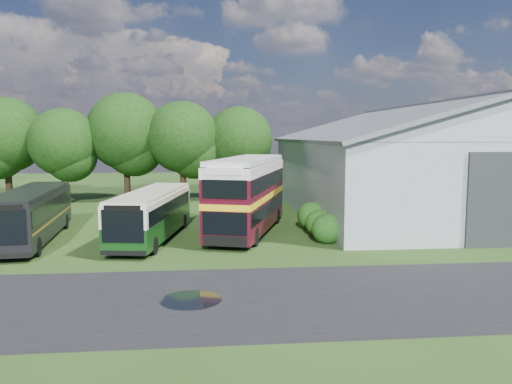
{
  "coord_description": "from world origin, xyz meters",
  "views": [
    {
      "loc": [
        -0.85,
        -20.29,
        5.82
      ],
      "look_at": [
        1.9,
        8.0,
        2.6
      ],
      "focal_mm": 35.0,
      "sensor_mm": 36.0,
      "label": 1
    }
  ],
  "objects": [
    {
      "name": "ground",
      "position": [
        0.0,
        0.0,
        0.0
      ],
      "size": [
        120.0,
        120.0,
        0.0
      ],
      "primitive_type": "plane",
      "color": "#1B3611",
      "rests_on": "ground"
    },
    {
      "name": "asphalt_road",
      "position": [
        3.0,
        -3.0,
        0.0
      ],
      "size": [
        60.0,
        8.0,
        0.02
      ],
      "primitive_type": "cube",
      "color": "black",
      "rests_on": "ground"
    },
    {
      "name": "puddle",
      "position": [
        -1.5,
        -3.0,
        0.0
      ],
      "size": [
        2.2,
        2.2,
        0.01
      ],
      "primitive_type": "cylinder",
      "color": "black",
      "rests_on": "ground"
    },
    {
      "name": "storage_shed",
      "position": [
        15.0,
        15.98,
        4.17
      ],
      "size": [
        18.8,
        24.8,
        8.15
      ],
      "color": "gray",
      "rests_on": "ground"
    },
    {
      "name": "tree_left_a",
      "position": [
        -18.0,
        24.5,
        5.87
      ],
      "size": [
        6.46,
        6.46,
        9.12
      ],
      "color": "black",
      "rests_on": "ground"
    },
    {
      "name": "tree_left_b",
      "position": [
        -13.0,
        23.5,
        5.25
      ],
      "size": [
        5.78,
        5.78,
        8.16
      ],
      "color": "black",
      "rests_on": "ground"
    },
    {
      "name": "tree_mid",
      "position": [
        -8.0,
        24.8,
        6.18
      ],
      "size": [
        6.8,
        6.8,
        9.6
      ],
      "color": "black",
      "rests_on": "ground"
    },
    {
      "name": "tree_right_a",
      "position": [
        -3.0,
        23.8,
        5.69
      ],
      "size": [
        6.26,
        6.26,
        8.83
      ],
      "color": "black",
      "rests_on": "ground"
    },
    {
      "name": "tree_right_b",
      "position": [
        2.0,
        24.6,
        5.44
      ],
      "size": [
        5.98,
        5.98,
        8.45
      ],
      "color": "black",
      "rests_on": "ground"
    },
    {
      "name": "shrub_front",
      "position": [
        5.6,
        6.0,
        0.0
      ],
      "size": [
        1.7,
        1.7,
        1.7
      ],
      "primitive_type": "sphere",
      "color": "#194714",
      "rests_on": "ground"
    },
    {
      "name": "shrub_mid",
      "position": [
        5.6,
        8.0,
        0.0
      ],
      "size": [
        1.6,
        1.6,
        1.6
      ],
      "primitive_type": "sphere",
      "color": "#194714",
      "rests_on": "ground"
    },
    {
      "name": "shrub_back",
      "position": [
        5.6,
        10.0,
        0.0
      ],
      "size": [
        1.8,
        1.8,
        1.8
      ],
      "primitive_type": "sphere",
      "color": "#194714",
      "rests_on": "ground"
    },
    {
      "name": "bus_green_single",
      "position": [
        -3.98,
        7.73,
        1.47
      ],
      "size": [
        3.88,
        10.22,
        2.75
      ],
      "rotation": [
        0.0,
        0.0,
        -0.16
      ],
      "color": "black",
      "rests_on": "ground"
    },
    {
      "name": "bus_maroon_double",
      "position": [
        1.51,
        9.18,
        2.26
      ],
      "size": [
        5.67,
        10.84,
        4.52
      ],
      "rotation": [
        0.0,
        0.0,
        -0.3
      ],
      "color": "black",
      "rests_on": "ground"
    },
    {
      "name": "bus_dark_single",
      "position": [
        -10.51,
        7.82,
        1.53
      ],
      "size": [
        3.35,
        10.59,
        2.87
      ],
      "rotation": [
        0.0,
        0.0,
        0.09
      ],
      "color": "black",
      "rests_on": "ground"
    }
  ]
}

